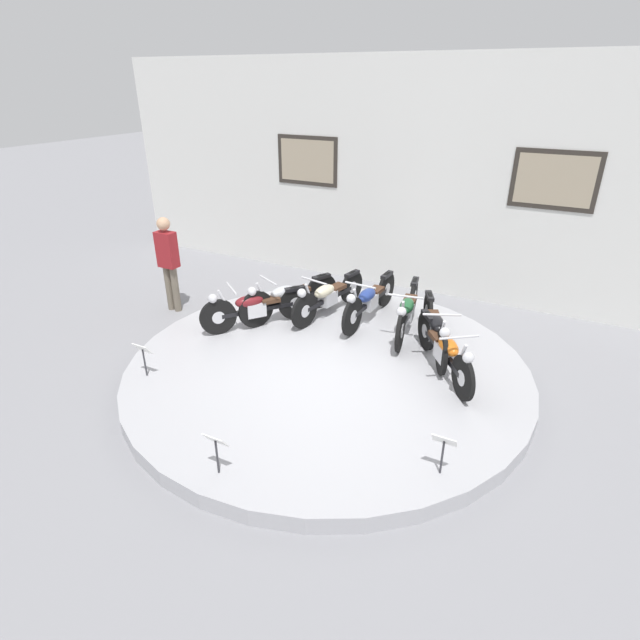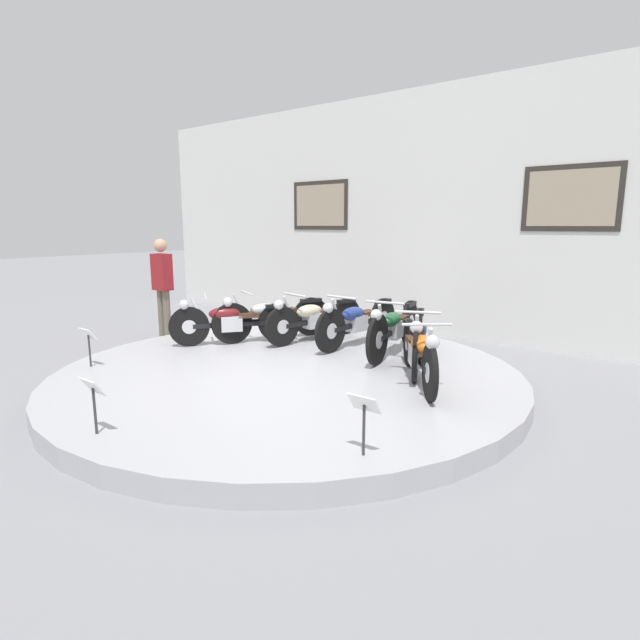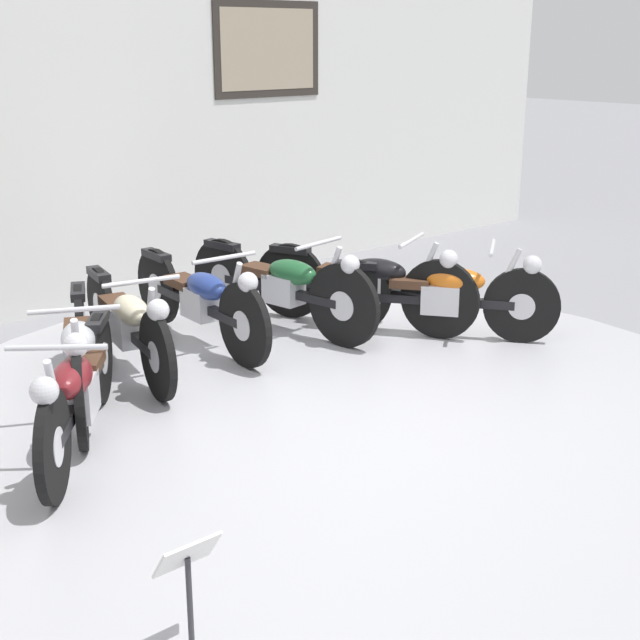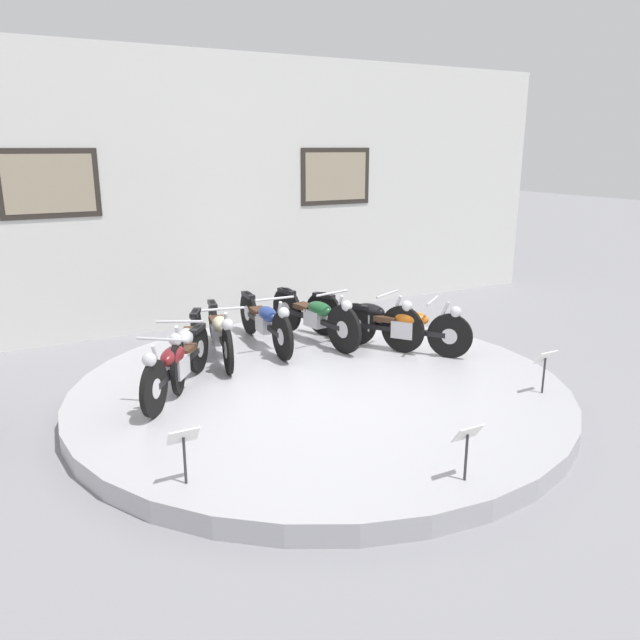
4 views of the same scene
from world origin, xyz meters
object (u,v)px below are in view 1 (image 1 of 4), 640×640
object	(u,v)px
motorcycle_maroon	(255,306)
motorcycle_green	(407,310)
info_placard_front_right	(444,446)
motorcycle_cream	(328,295)
motorcycle_black	(435,328)
visitor_standing	(168,259)
motorcycle_silver	(288,297)
info_placard_front_left	(143,353)
motorcycle_blue	(369,299)
motorcycle_orange	(445,350)
info_placard_front_centre	(216,445)

from	to	relation	value
motorcycle_maroon	motorcycle_green	xyz separation A→B (m)	(2.31, 0.97, 0.03)
info_placard_front_right	motorcycle_cream	bearing A→B (deg)	133.61
motorcycle_black	motorcycle_cream	bearing A→B (deg)	168.90
visitor_standing	motorcycle_black	bearing A→B (deg)	3.91
motorcycle_maroon	motorcycle_silver	bearing A→B (deg)	62.30
motorcycle_cream	motorcycle_black	distance (m)	2.05
motorcycle_silver	info_placard_front_left	xyz separation A→B (m)	(-0.81, -2.57, -0.02)
motorcycle_blue	info_placard_front_left	size ratio (longest dim) A/B	3.90
motorcycle_orange	info_placard_front_centre	xyz separation A→B (m)	(-1.59, -3.08, -0.01)
visitor_standing	info_placard_front_left	bearing A→B (deg)	-55.67
motorcycle_maroon	info_placard_front_centre	xyz separation A→B (m)	(1.59, -3.08, -0.01)
motorcycle_maroon	motorcycle_silver	world-z (taller)	motorcycle_silver
motorcycle_blue	info_placard_front_centre	distance (m)	4.19
motorcycle_orange	visitor_standing	xyz separation A→B (m)	(-5.22, 0.23, 0.44)
motorcycle_maroon	info_placard_front_right	bearing A→B (deg)	-28.43
info_placard_front_right	info_placard_front_left	bearing A→B (deg)	180.00
motorcycle_green	info_placard_front_right	size ratio (longest dim) A/B	3.92
motorcycle_blue	visitor_standing	xyz separation A→B (m)	(-3.63, -0.88, 0.43)
motorcycle_green	motorcycle_silver	bearing A→B (deg)	-168.80
motorcycle_orange	visitor_standing	world-z (taller)	visitor_standing
motorcycle_silver	info_placard_front_left	bearing A→B (deg)	-107.49
motorcycle_silver	motorcycle_blue	bearing A→B (deg)	22.69
info_placard_front_left	motorcycle_green	bearing A→B (deg)	46.44
motorcycle_maroon	info_placard_front_right	size ratio (longest dim) A/B	3.10
info_placard_front_right	visitor_standing	xyz separation A→B (m)	(-5.73, 2.23, 0.45)
info_placard_front_left	info_placard_front_right	xyz separation A→B (m)	(4.21, 0.00, 0.00)
motorcycle_maroon	motorcycle_black	size ratio (longest dim) A/B	0.86
info_placard_front_left	motorcycle_cream	bearing A→B (deg)	65.02
motorcycle_green	info_placard_front_left	world-z (taller)	motorcycle_green
motorcycle_maroon	info_placard_front_centre	world-z (taller)	motorcycle_maroon
motorcycle_maroon	motorcycle_black	world-z (taller)	motorcycle_black
info_placard_front_left	visitor_standing	distance (m)	2.74
motorcycle_black	motorcycle_orange	world-z (taller)	motorcycle_black
motorcycle_maroon	info_placard_front_centre	bearing A→B (deg)	-62.68
motorcycle_black	motorcycle_green	bearing A→B (deg)	145.13
motorcycle_black	info_placard_front_left	world-z (taller)	motorcycle_black
motorcycle_silver	info_placard_front_centre	xyz separation A→B (m)	(1.29, -3.65, -0.02)
motorcycle_green	info_placard_front_right	bearing A→B (deg)	-65.01
motorcycle_cream	info_placard_front_right	size ratio (longest dim) A/B	3.78
motorcycle_orange	info_placard_front_left	size ratio (longest dim) A/B	3.13
motorcycle_silver	info_placard_front_left	size ratio (longest dim) A/B	3.53
motorcycle_maroon	info_placard_front_centre	size ratio (longest dim) A/B	3.10
motorcycle_silver	info_placard_front_right	distance (m)	4.26
motorcycle_orange	info_placard_front_right	distance (m)	2.06
motorcycle_blue	motorcycle_black	distance (m)	1.40
motorcycle_blue	motorcycle_green	distance (m)	0.74
motorcycle_cream	visitor_standing	bearing A→B (deg)	-165.88
motorcycle_green	info_placard_front_centre	distance (m)	4.11
motorcycle_green	visitor_standing	world-z (taller)	visitor_standing
motorcycle_black	info_placard_front_centre	world-z (taller)	motorcycle_black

